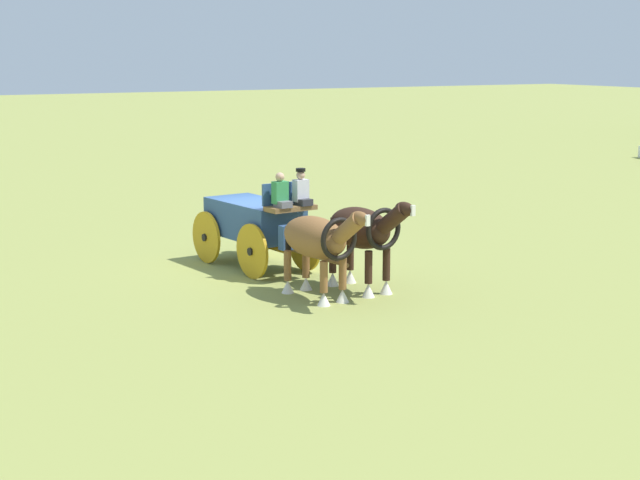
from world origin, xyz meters
name	(u,v)px	position (x,y,z in m)	size (l,w,h in m)	color
ground_plane	(255,266)	(0.00, 0.00, 0.00)	(220.00, 220.00, 0.00)	olive
show_wagon	(258,222)	(0.17, 0.02, 1.23)	(5.99, 2.08, 2.76)	#2D4C7A
draft_horse_near	(363,231)	(3.70, 1.07, 1.45)	(3.05, 1.19, 2.33)	#331E14
draft_horse_off	(318,240)	(3.85, -0.23, 1.37)	(3.13, 1.19, 2.24)	brown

